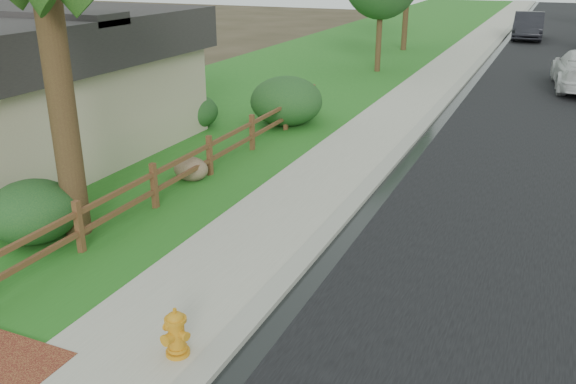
% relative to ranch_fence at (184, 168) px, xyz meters
% --- Properties ---
extents(road, '(8.00, 90.00, 0.02)m').
position_rel_ranch_fence_xyz_m(road, '(8.20, 28.60, -0.61)').
color(road, black).
rests_on(road, ground).
extents(curb, '(0.40, 90.00, 0.12)m').
position_rel_ranch_fence_xyz_m(curb, '(4.00, 28.60, -0.56)').
color(curb, gray).
rests_on(curb, ground).
extents(wet_gutter, '(0.50, 90.00, 0.00)m').
position_rel_ranch_fence_xyz_m(wet_gutter, '(4.35, 28.60, -0.60)').
color(wet_gutter, black).
rests_on(wet_gutter, road).
extents(sidewalk, '(2.20, 90.00, 0.10)m').
position_rel_ranch_fence_xyz_m(sidewalk, '(2.70, 28.60, -0.57)').
color(sidewalk, '#A2A08D').
rests_on(sidewalk, ground).
extents(grass_strip, '(1.60, 90.00, 0.06)m').
position_rel_ranch_fence_xyz_m(grass_strip, '(0.80, 28.60, -0.59)').
color(grass_strip, '#22621C').
rests_on(grass_strip, ground).
extents(lawn_near, '(9.00, 90.00, 0.04)m').
position_rel_ranch_fence_xyz_m(lawn_near, '(-4.40, 28.60, -0.60)').
color(lawn_near, '#22621C').
rests_on(lawn_near, ground).
extents(ranch_fence, '(0.12, 16.92, 1.10)m').
position_rel_ranch_fence_xyz_m(ranch_fence, '(0.00, 0.00, 0.00)').
color(ranch_fence, '#54331C').
rests_on(ranch_fence, ground).
extents(fire_hydrant, '(0.49, 0.39, 0.74)m').
position_rel_ranch_fence_xyz_m(fire_hydrant, '(3.50, -5.64, -0.18)').
color(fire_hydrant, '#C77917').
rests_on(fire_hydrant, sidewalk).
extents(dark_car_far, '(2.14, 5.50, 1.79)m').
position_rel_ranch_fence_xyz_m(dark_car_far, '(5.60, 34.14, 0.30)').
color(dark_car_far, black).
rests_on(dark_car_far, road).
extents(boulder, '(1.06, 0.89, 0.62)m').
position_rel_ranch_fence_xyz_m(boulder, '(-0.30, 0.76, -0.31)').
color(boulder, brown).
rests_on(boulder, ground).
extents(shrub_b, '(2.30, 2.30, 1.24)m').
position_rel_ranch_fence_xyz_m(shrub_b, '(-1.27, -3.47, 0.00)').
color(shrub_b, '#17401E').
rests_on(shrub_b, ground).
extents(shrub_c, '(1.69, 1.69, 1.13)m').
position_rel_ranch_fence_xyz_m(shrub_c, '(-2.90, 5.11, -0.05)').
color(shrub_c, '#17401E').
rests_on(shrub_c, ground).
extents(shrub_d, '(2.59, 2.59, 1.64)m').
position_rel_ranch_fence_xyz_m(shrub_d, '(-0.30, 6.73, 0.20)').
color(shrub_d, '#17401E').
rests_on(shrub_d, ground).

